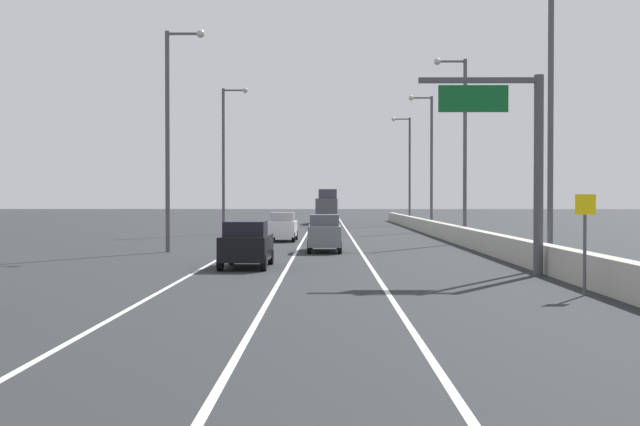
{
  "coord_description": "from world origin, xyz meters",
  "views": [
    {
      "loc": [
        -0.37,
        -4.74,
        2.85
      ],
      "look_at": [
        -0.7,
        35.77,
        2.14
      ],
      "focal_mm": 44.25,
      "sensor_mm": 36.0,
      "label": 1
    }
  ],
  "objects_px": {
    "lamp_post_right_fifth": "(408,164)",
    "lamp_post_left_far": "(226,151)",
    "lamp_post_left_near": "(2,49)",
    "car_white_0": "(283,227)",
    "lamp_post_right_fourth": "(429,155)",
    "overhead_sign_gantry": "(519,149)",
    "box_truck": "(327,208)",
    "speed_advisory_sign": "(585,236)",
    "lamp_post_left_mid": "(172,127)",
    "lamp_post_right_third": "(462,139)",
    "car_gray_1": "(325,233)",
    "car_black_2": "(246,244)",
    "lamp_post_right_second": "(545,105)"
  },
  "relations": [
    {
      "from": "lamp_post_right_fifth",
      "to": "car_gray_1",
      "type": "xyz_separation_m",
      "value": [
        -9.13,
        -44.7,
        -5.75
      ]
    },
    {
      "from": "speed_advisory_sign",
      "to": "car_black_2",
      "type": "xyz_separation_m",
      "value": [
        -10.98,
        9.41,
        -0.79
      ]
    },
    {
      "from": "lamp_post_right_second",
      "to": "car_black_2",
      "type": "distance_m",
      "value": 13.67
    },
    {
      "from": "lamp_post_right_third",
      "to": "car_gray_1",
      "type": "relative_size",
      "value": 2.56
    },
    {
      "from": "overhead_sign_gantry",
      "to": "box_truck",
      "type": "relative_size",
      "value": 0.85
    },
    {
      "from": "car_black_2",
      "to": "lamp_post_right_fifth",
      "type": "bearing_deg",
      "value": 77.29
    },
    {
      "from": "lamp_post_right_fourth",
      "to": "lamp_post_left_near",
      "type": "relative_size",
      "value": 1.0
    },
    {
      "from": "lamp_post_right_third",
      "to": "car_black_2",
      "type": "xyz_separation_m",
      "value": [
        -12.06,
        -18.26,
        -5.79
      ]
    },
    {
      "from": "overhead_sign_gantry",
      "to": "lamp_post_right_fourth",
      "type": "bearing_deg",
      "value": 87.39
    },
    {
      "from": "overhead_sign_gantry",
      "to": "lamp_post_left_near",
      "type": "height_order",
      "value": "lamp_post_left_near"
    },
    {
      "from": "lamp_post_right_third",
      "to": "car_white_0",
      "type": "height_order",
      "value": "lamp_post_right_third"
    },
    {
      "from": "speed_advisory_sign",
      "to": "car_gray_1",
      "type": "xyz_separation_m",
      "value": [
        -7.75,
        19.51,
        -0.75
      ]
    },
    {
      "from": "overhead_sign_gantry",
      "to": "lamp_post_right_third",
      "type": "bearing_deg",
      "value": 85.92
    },
    {
      "from": "lamp_post_left_near",
      "to": "box_truck",
      "type": "distance_m",
      "value": 71.24
    },
    {
      "from": "lamp_post_left_mid",
      "to": "car_white_0",
      "type": "bearing_deg",
      "value": 64.19
    },
    {
      "from": "speed_advisory_sign",
      "to": "car_white_0",
      "type": "xyz_separation_m",
      "value": [
        -10.6,
        30.19,
        -0.79
      ]
    },
    {
      "from": "speed_advisory_sign",
      "to": "lamp_post_left_near",
      "type": "relative_size",
      "value": 0.25
    },
    {
      "from": "lamp_post_left_mid",
      "to": "lamp_post_left_far",
      "type": "bearing_deg",
      "value": 89.63
    },
    {
      "from": "overhead_sign_gantry",
      "to": "speed_advisory_sign",
      "type": "distance_m",
      "value": 6.9
    },
    {
      "from": "lamp_post_left_near",
      "to": "car_white_0",
      "type": "height_order",
      "value": "lamp_post_left_near"
    },
    {
      "from": "lamp_post_left_mid",
      "to": "car_black_2",
      "type": "xyz_separation_m",
      "value": [
        5.01,
        -9.64,
        -5.79
      ]
    },
    {
      "from": "overhead_sign_gantry",
      "to": "lamp_post_right_fourth",
      "type": "distance_m",
      "value": 39.81
    },
    {
      "from": "lamp_post_left_near",
      "to": "lamp_post_right_fifth",
      "type": "bearing_deg",
      "value": 75.41
    },
    {
      "from": "lamp_post_right_second",
      "to": "box_truck",
      "type": "height_order",
      "value": "lamp_post_right_second"
    },
    {
      "from": "speed_advisory_sign",
      "to": "car_black_2",
      "type": "relative_size",
      "value": 0.72
    },
    {
      "from": "lamp_post_right_third",
      "to": "box_truck",
      "type": "bearing_deg",
      "value": 102.14
    },
    {
      "from": "lamp_post_left_near",
      "to": "car_black_2",
      "type": "relative_size",
      "value": 2.89
    },
    {
      "from": "lamp_post_right_fifth",
      "to": "overhead_sign_gantry",
      "type": "bearing_deg",
      "value": -91.8
    },
    {
      "from": "lamp_post_left_mid",
      "to": "box_truck",
      "type": "xyz_separation_m",
      "value": [
        8.46,
        48.63,
        -4.92
      ]
    },
    {
      "from": "speed_advisory_sign",
      "to": "car_white_0",
      "type": "bearing_deg",
      "value": 109.34
    },
    {
      "from": "lamp_post_left_near",
      "to": "car_gray_1",
      "type": "relative_size",
      "value": 2.56
    },
    {
      "from": "speed_advisory_sign",
      "to": "box_truck",
      "type": "bearing_deg",
      "value": 96.34
    },
    {
      "from": "overhead_sign_gantry",
      "to": "car_black_2",
      "type": "xyz_separation_m",
      "value": [
        -10.53,
        3.19,
        -3.76
      ]
    },
    {
      "from": "box_truck",
      "to": "lamp_post_right_third",
      "type": "bearing_deg",
      "value": -77.86
    },
    {
      "from": "lamp_post_left_mid",
      "to": "lamp_post_left_far",
      "type": "distance_m",
      "value": 21.92
    },
    {
      "from": "lamp_post_right_fourth",
      "to": "car_gray_1",
      "type": "bearing_deg",
      "value": -109.03
    },
    {
      "from": "box_truck",
      "to": "lamp_post_right_second",
      "type": "bearing_deg",
      "value": -81.28
    },
    {
      "from": "box_truck",
      "to": "lamp_post_left_far",
      "type": "bearing_deg",
      "value": -107.3
    },
    {
      "from": "lamp_post_left_mid",
      "to": "lamp_post_left_far",
      "type": "xyz_separation_m",
      "value": [
        0.14,
        21.92,
        0.0
      ]
    },
    {
      "from": "speed_advisory_sign",
      "to": "lamp_post_left_near",
      "type": "bearing_deg",
      "value": -169.89
    },
    {
      "from": "overhead_sign_gantry",
      "to": "lamp_post_right_second",
      "type": "relative_size",
      "value": 0.63
    },
    {
      "from": "lamp_post_left_far",
      "to": "lamp_post_right_third",
      "type": "bearing_deg",
      "value": -38.17
    },
    {
      "from": "lamp_post_right_fifth",
      "to": "lamp_post_left_far",
      "type": "relative_size",
      "value": 1.0
    },
    {
      "from": "overhead_sign_gantry",
      "to": "lamp_post_right_second",
      "type": "distance_m",
      "value": 4.21
    },
    {
      "from": "lamp_post_right_fifth",
      "to": "lamp_post_left_far",
      "type": "bearing_deg",
      "value": -126.55
    },
    {
      "from": "overhead_sign_gantry",
      "to": "lamp_post_left_mid",
      "type": "height_order",
      "value": "lamp_post_left_mid"
    },
    {
      "from": "car_white_0",
      "to": "overhead_sign_gantry",
      "type": "bearing_deg",
      "value": -67.04
    },
    {
      "from": "lamp_post_left_far",
      "to": "box_truck",
      "type": "xyz_separation_m",
      "value": [
        8.32,
        26.71,
        -4.92
      ]
    },
    {
      "from": "lamp_post_right_fifth",
      "to": "lamp_post_left_near",
      "type": "bearing_deg",
      "value": -104.59
    },
    {
      "from": "car_black_2",
      "to": "lamp_post_left_near",
      "type": "bearing_deg",
      "value": -112.57
    }
  ]
}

